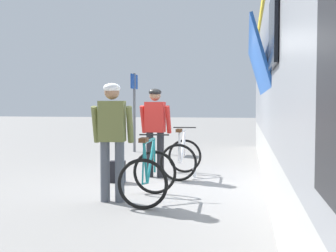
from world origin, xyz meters
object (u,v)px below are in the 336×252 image
object	(u,v)px
water_bottle_by_the_backpack	(124,176)
platform_sign_post	(134,99)
bicycle_far_white	(182,157)
cyclist_far_in_red	(155,124)
cyclist_near_in_olive	(112,131)
backpack_on_platform	(118,172)
bicycle_near_teal	(149,175)
water_bottle_near_the_bikes	(194,172)

from	to	relation	value
water_bottle_by_the_backpack	platform_sign_post	size ratio (longest dim) A/B	0.09
water_bottle_by_the_backpack	bicycle_far_white	bearing A→B (deg)	38.60
cyclist_far_in_red	bicycle_far_white	xyz separation A→B (m)	(0.51, 0.14, -0.65)
platform_sign_post	bicycle_far_white	bearing A→B (deg)	-63.28
bicycle_far_white	cyclist_near_in_olive	bearing A→B (deg)	-106.28
backpack_on_platform	water_bottle_by_the_backpack	distance (m)	0.14
bicycle_far_white	water_bottle_by_the_backpack	xyz separation A→B (m)	(-0.98, -0.78, -0.29)
cyclist_far_in_red	platform_sign_post	size ratio (longest dim) A/B	0.73
cyclist_far_in_red	backpack_on_platform	xyz separation A→B (m)	(-0.56, -0.69, -0.85)
bicycle_near_teal	water_bottle_near_the_bikes	bearing A→B (deg)	79.47
bicycle_far_white	platform_sign_post	bearing A→B (deg)	116.72
bicycle_near_teal	platform_sign_post	xyz separation A→B (m)	(-1.96, 6.42, 1.22)
water_bottle_near_the_bikes	platform_sign_post	world-z (taller)	platform_sign_post
cyclist_near_in_olive	platform_sign_post	xyz separation A→B (m)	(-1.43, 6.54, 0.57)
cyclist_near_in_olive	bicycle_far_white	bearing A→B (deg)	73.72
backpack_on_platform	platform_sign_post	size ratio (longest dim) A/B	0.17
cyclist_near_in_olive	bicycle_far_white	size ratio (longest dim) A/B	1.62
water_bottle_by_the_backpack	platform_sign_post	xyz separation A→B (m)	(-1.14, 4.98, 1.51)
cyclist_far_in_red	water_bottle_near_the_bikes	bearing A→B (deg)	8.48
cyclist_far_in_red	bicycle_far_white	distance (m)	0.84
platform_sign_post	backpack_on_platform	bearing A→B (deg)	-78.36
platform_sign_post	cyclist_near_in_olive	bearing A→B (deg)	-77.66
backpack_on_platform	water_bottle_near_the_bikes	world-z (taller)	backpack_on_platform
backpack_on_platform	water_bottle_near_the_bikes	xyz separation A→B (m)	(1.34, 0.80, -0.10)
water_bottle_near_the_bikes	water_bottle_by_the_backpack	xyz separation A→B (m)	(-1.23, -0.76, 0.01)
cyclist_near_in_olive	platform_sign_post	world-z (taller)	platform_sign_post
backpack_on_platform	water_bottle_near_the_bikes	bearing A→B (deg)	21.68
bicycle_far_white	water_bottle_near_the_bikes	distance (m)	0.39
cyclist_near_in_olive	backpack_on_platform	world-z (taller)	cyclist_near_in_olive
cyclist_near_in_olive	water_bottle_by_the_backpack	distance (m)	1.85
bicycle_near_teal	backpack_on_platform	distance (m)	1.69
cyclist_near_in_olive	bicycle_near_teal	xyz separation A→B (m)	(0.53, 0.12, -0.65)
cyclist_near_in_olive	water_bottle_near_the_bikes	bearing A→B (deg)	67.94
backpack_on_platform	platform_sign_post	xyz separation A→B (m)	(-1.04, 5.02, 1.42)
bicycle_near_teal	water_bottle_near_the_bikes	world-z (taller)	bicycle_near_teal
cyclist_far_in_red	platform_sign_post	bearing A→B (deg)	110.25
bicycle_near_teal	cyclist_near_in_olive	bearing A→B (deg)	-167.60
water_bottle_near_the_bikes	cyclist_far_in_red	bearing A→B (deg)	-171.52
cyclist_far_in_red	bicycle_near_teal	distance (m)	2.22
bicycle_far_white	water_bottle_near_the_bikes	world-z (taller)	bicycle_far_white
bicycle_far_white	backpack_on_platform	world-z (taller)	bicycle_far_white
bicycle_far_white	water_bottle_by_the_backpack	world-z (taller)	bicycle_far_white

